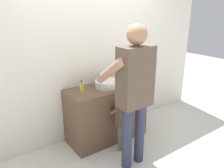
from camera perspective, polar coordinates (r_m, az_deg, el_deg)
The scene contains 9 objects.
ground_plane at distance 3.50m, azimuth 1.47°, elevation -15.28°, with size 14.00×14.00×0.00m, color silver.
back_wall at distance 3.47m, azimuth -4.52°, elevation 8.61°, with size 4.40×0.08×2.70m.
vanity_cabinet at distance 3.50m, azimuth -1.42°, elevation -7.29°, with size 1.20×0.54×0.84m, color brown.
sink_basin at distance 3.30m, azimuth -1.30°, elevation 0.06°, with size 0.36×0.36×0.11m.
faucet at distance 3.47m, azimuth -3.29°, elevation 1.38°, with size 0.18×0.14×0.18m.
toothbrush_cup at distance 3.50m, azimuth 4.17°, elevation 1.06°, with size 0.07×0.07×0.21m.
soap_bottle at distance 3.16m, azimuth -7.66°, elevation -0.79°, with size 0.06×0.06×0.17m.
child_toddler at distance 3.17m, azimuth 2.65°, elevation -8.52°, with size 0.26×0.26×0.85m.
adult_parent at distance 2.68m, azimuth 5.63°, elevation -0.46°, with size 0.56×0.58×1.80m.
Camera 1 is at (-1.74, -2.32, 1.96)m, focal length 36.08 mm.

